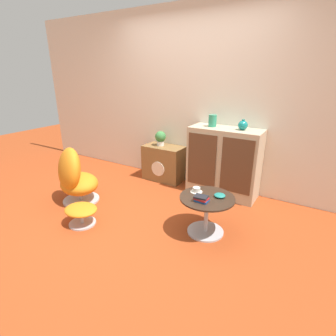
% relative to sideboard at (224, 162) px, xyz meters
% --- Properties ---
extents(ground_plane, '(12.00, 12.00, 0.00)m').
position_rel_sideboard_xyz_m(ground_plane, '(-0.62, -1.23, -0.49)').
color(ground_plane, '#9E3D19').
extents(wall_back, '(6.40, 0.06, 2.60)m').
position_rel_sideboard_xyz_m(wall_back, '(-0.62, 0.24, 0.81)').
color(wall_back, silver).
rests_on(wall_back, ground_plane).
extents(sideboard, '(0.98, 0.43, 0.97)m').
position_rel_sideboard_xyz_m(sideboard, '(0.00, 0.00, 0.00)').
color(sideboard, tan).
rests_on(sideboard, ground_plane).
extents(tv_console, '(0.66, 0.38, 0.57)m').
position_rel_sideboard_xyz_m(tv_console, '(-1.01, 0.03, -0.20)').
color(tv_console, brown).
rests_on(tv_console, ground_plane).
extents(egg_chair, '(0.75, 0.72, 0.79)m').
position_rel_sideboard_xyz_m(egg_chair, '(-1.61, -1.28, -0.13)').
color(egg_chair, '#B7B7BC').
rests_on(egg_chair, ground_plane).
extents(ottoman, '(0.40, 0.34, 0.24)m').
position_rel_sideboard_xyz_m(ottoman, '(-1.11, -1.64, -0.32)').
color(ottoman, '#B7B7BC').
rests_on(ottoman, ground_plane).
extents(coffee_table, '(0.59, 0.59, 0.44)m').
position_rel_sideboard_xyz_m(coffee_table, '(0.20, -1.04, -0.21)').
color(coffee_table, '#B7B7BC').
rests_on(coffee_table, ground_plane).
extents(vase_leftmost, '(0.11, 0.11, 0.16)m').
position_rel_sideboard_xyz_m(vase_leftmost, '(-0.21, 0.00, 0.57)').
color(vase_leftmost, '#2D8E6B').
rests_on(vase_leftmost, sideboard).
extents(vase_inner_left, '(0.12, 0.12, 0.14)m').
position_rel_sideboard_xyz_m(vase_inner_left, '(0.22, 0.00, 0.55)').
color(vase_inner_left, '#147A75').
rests_on(vase_inner_left, sideboard).
extents(potted_plant, '(0.17, 0.17, 0.24)m').
position_rel_sideboard_xyz_m(potted_plant, '(-1.08, 0.03, 0.21)').
color(potted_plant, silver).
rests_on(potted_plant, tv_console).
extents(teacup, '(0.13, 0.13, 0.06)m').
position_rel_sideboard_xyz_m(teacup, '(0.05, -0.98, -0.03)').
color(teacup, silver).
rests_on(teacup, coffee_table).
extents(book_stack, '(0.15, 0.12, 0.06)m').
position_rel_sideboard_xyz_m(book_stack, '(0.19, -1.16, -0.02)').
color(book_stack, '#1E478C').
rests_on(book_stack, coffee_table).
extents(bowl, '(0.12, 0.12, 0.04)m').
position_rel_sideboard_xyz_m(bowl, '(0.31, -0.96, -0.03)').
color(bowl, '#1E7A70').
rests_on(bowl, coffee_table).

